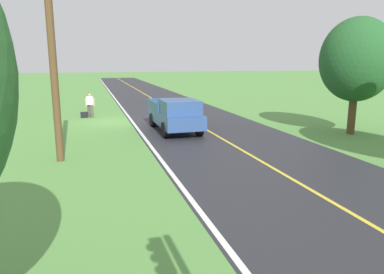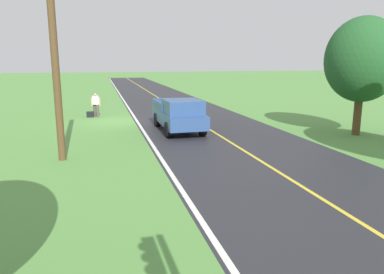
{
  "view_description": "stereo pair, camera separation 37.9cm",
  "coord_description": "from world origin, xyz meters",
  "px_view_note": "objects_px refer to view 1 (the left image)",
  "views": [
    {
      "loc": [
        1.41,
        23.24,
        3.83
      ],
      "look_at": [
        -2.14,
        10.83,
        1.1
      ],
      "focal_mm": 33.99,
      "sensor_mm": 36.0,
      "label": 1
    },
    {
      "loc": [
        1.04,
        23.33,
        3.83
      ],
      "look_at": [
        -2.14,
        10.83,
        1.1
      ],
      "focal_mm": 33.99,
      "sensor_mm": 36.0,
      "label": 2
    }
  ],
  "objects_px": {
    "tree_far_side_near": "(357,60)",
    "pickup_truck_passing": "(176,114)",
    "suitcase_carried": "(84,115)",
    "utility_pole_roadside": "(53,65)",
    "hitchhiker_walking": "(90,103)"
  },
  "relations": [
    {
      "from": "tree_far_side_near",
      "to": "pickup_truck_passing",
      "type": "bearing_deg",
      "value": -19.94
    },
    {
      "from": "suitcase_carried",
      "to": "tree_far_side_near",
      "type": "distance_m",
      "value": 17.08
    },
    {
      "from": "tree_far_side_near",
      "to": "utility_pole_roadside",
      "type": "distance_m",
      "value": 14.56
    },
    {
      "from": "suitcase_carried",
      "to": "utility_pole_roadside",
      "type": "bearing_deg",
      "value": 0.01
    },
    {
      "from": "pickup_truck_passing",
      "to": "tree_far_side_near",
      "type": "relative_size",
      "value": 0.91
    },
    {
      "from": "tree_far_side_near",
      "to": "utility_pole_roadside",
      "type": "bearing_deg",
      "value": 5.49
    },
    {
      "from": "hitchhiker_walking",
      "to": "pickup_truck_passing",
      "type": "relative_size",
      "value": 0.32
    },
    {
      "from": "hitchhiker_walking",
      "to": "pickup_truck_passing",
      "type": "distance_m",
      "value": 7.84
    },
    {
      "from": "utility_pole_roadside",
      "to": "tree_far_side_near",
      "type": "bearing_deg",
      "value": -174.51
    },
    {
      "from": "hitchhiker_walking",
      "to": "utility_pole_roadside",
      "type": "distance_m",
      "value": 11.44
    },
    {
      "from": "hitchhiker_walking",
      "to": "tree_far_side_near",
      "type": "bearing_deg",
      "value": 143.89
    },
    {
      "from": "pickup_truck_passing",
      "to": "utility_pole_roadside",
      "type": "relative_size",
      "value": 0.74
    },
    {
      "from": "tree_far_side_near",
      "to": "hitchhiker_walking",
      "type": "bearing_deg",
      "value": -36.11
    },
    {
      "from": "pickup_truck_passing",
      "to": "tree_far_side_near",
      "type": "height_order",
      "value": "tree_far_side_near"
    },
    {
      "from": "tree_far_side_near",
      "to": "suitcase_carried",
      "type": "bearing_deg",
      "value": -35.12
    }
  ]
}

